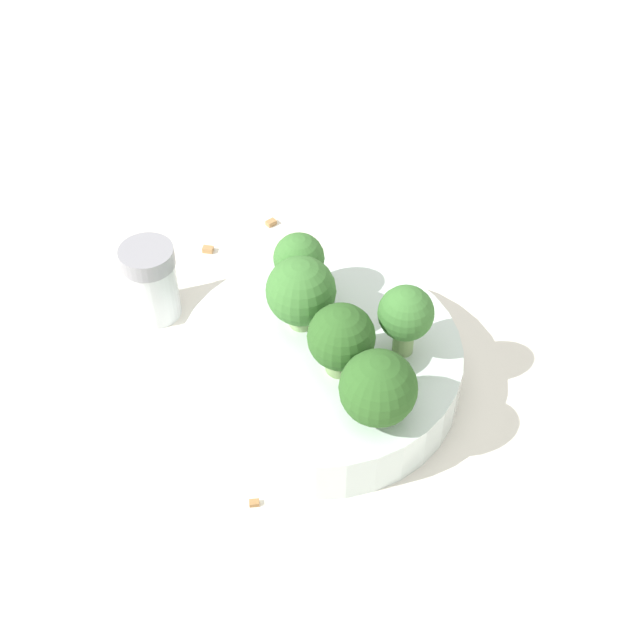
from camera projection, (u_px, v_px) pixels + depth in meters
name	position (u px, v px, depth m)	size (l,w,h in m)	color
ground_plane	(320.00, 383.00, 0.59)	(3.00, 3.00, 0.00)	silver
bowl	(320.00, 366.00, 0.58)	(0.18, 0.18, 0.03)	silver
broccoli_floret_0	(301.00, 292.00, 0.57)	(0.05, 0.05, 0.05)	#8EB770
broccoli_floret_1	(341.00, 339.00, 0.54)	(0.04, 0.04, 0.05)	#7A9E5B
broccoli_floret_2	(299.00, 261.00, 0.58)	(0.03, 0.03, 0.05)	#8EB770
broccoli_floret_3	(406.00, 318.00, 0.55)	(0.04, 0.04, 0.05)	#7A9E5B
broccoli_floret_4	(378.00, 389.00, 0.51)	(0.05, 0.05, 0.05)	#84AD66
pepper_shaker	(151.00, 281.00, 0.62)	(0.04, 0.04, 0.06)	silver
almond_crumb_0	(254.00, 501.00, 0.53)	(0.01, 0.00, 0.01)	olive
almond_crumb_1	(271.00, 221.00, 0.71)	(0.01, 0.01, 0.01)	#AD7F4C
almond_crumb_2	(208.00, 247.00, 0.68)	(0.01, 0.01, 0.01)	#AD7F4C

